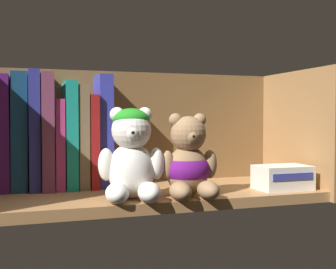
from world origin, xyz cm
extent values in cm
cube|color=#9E7042|center=(0.00, 0.00, 1.00)|extent=(64.22, 25.30, 2.00)
cube|color=brown|center=(0.00, 13.25, 13.47)|extent=(66.62, 1.20, 26.93)
cube|color=#9E7042|center=(32.91, 0.00, 13.47)|extent=(1.60, 27.70, 26.93)
cube|color=#4D1767|center=(-29.13, 9.35, 13.49)|extent=(2.96, 9.95, 22.98)
cube|color=navy|center=(-25.88, 9.35, 13.80)|extent=(3.33, 9.41, 23.62)
cube|color=navy|center=(-23.02, 9.35, 14.03)|extent=(2.17, 11.17, 24.07)
cube|color=#743754|center=(-20.53, 9.35, 13.76)|extent=(2.41, 12.83, 23.52)
cube|color=#B33572|center=(-18.20, 9.35, 11.15)|extent=(1.84, 11.63, 18.30)
cube|color=teal|center=(-15.92, 9.35, 12.99)|extent=(2.32, 12.14, 21.99)
cube|color=#7A6647|center=(-13.52, 9.35, 12.61)|extent=(2.07, 11.70, 21.22)
cube|color=maroon|center=(-11.41, 9.35, 11.62)|extent=(1.78, 12.40, 19.25)
cube|color=#3439AF|center=(-8.95, 9.35, 13.77)|extent=(2.79, 10.64, 23.53)
ellipsoid|color=white|center=(-6.58, -6.64, 7.02)|extent=(8.54, 7.83, 10.04)
sphere|color=white|center=(-6.66, -7.13, 14.41)|extent=(7.14, 7.14, 7.14)
sphere|color=white|center=(-9.05, -6.23, 17.20)|extent=(2.68, 2.68, 2.68)
sphere|color=white|center=(-4.12, -7.04, 17.20)|extent=(2.68, 2.68, 2.68)
sphere|color=white|center=(-7.08, -9.63, 13.98)|extent=(2.68, 2.68, 2.68)
sphere|color=black|center=(-7.23, -10.56, 14.05)|extent=(0.94, 0.94, 0.94)
ellipsoid|color=white|center=(-10.09, -10.89, 3.79)|extent=(5.06, 7.26, 3.57)
ellipsoid|color=white|center=(-4.64, -11.79, 3.79)|extent=(5.06, 7.26, 3.57)
ellipsoid|color=white|center=(-11.12, -6.39, 8.28)|extent=(3.34, 3.34, 5.80)
ellipsoid|color=white|center=(-2.20, -7.87, 8.28)|extent=(3.34, 3.34, 5.80)
ellipsoid|color=#208B1E|center=(-6.58, -6.64, 16.37)|extent=(6.79, 6.79, 3.93)
ellipsoid|color=#93704C|center=(4.03, -7.48, 6.69)|extent=(7.98, 7.32, 9.39)
sphere|color=#93704C|center=(3.99, -7.94, 13.60)|extent=(6.68, 6.68, 6.68)
sphere|color=#93704C|center=(1.71, -7.27, 16.20)|extent=(2.50, 2.50, 2.50)
sphere|color=#93704C|center=(6.36, -7.68, 16.20)|extent=(2.50, 2.50, 2.50)
sphere|color=#9B754E|center=(3.78, -10.30, 13.20)|extent=(2.50, 2.50, 2.50)
sphere|color=black|center=(3.71, -11.18, 13.27)|extent=(0.88, 0.88, 0.88)
ellipsoid|color=#93704C|center=(1.07, -11.69, 3.67)|extent=(4.29, 6.57, 3.34)
ellipsoid|color=#93704C|center=(6.21, -12.15, 3.67)|extent=(4.29, 6.57, 3.34)
ellipsoid|color=#93704C|center=(-0.22, -7.57, 7.87)|extent=(2.94, 2.94, 5.42)
ellipsoid|color=#93704C|center=(8.20, -8.32, 7.87)|extent=(2.94, 2.94, 5.42)
ellipsoid|color=#5E1371|center=(4.03, -7.48, 6.93)|extent=(8.64, 7.98, 6.57)
cube|color=silver|center=(24.98, -6.95, 4.44)|extent=(10.71, 7.27, 4.89)
cube|color=#33388C|center=(24.98, -10.66, 5.06)|extent=(9.10, 0.16, 1.37)
camera|label=1|loc=(-25.05, -83.15, 16.68)|focal=46.47mm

